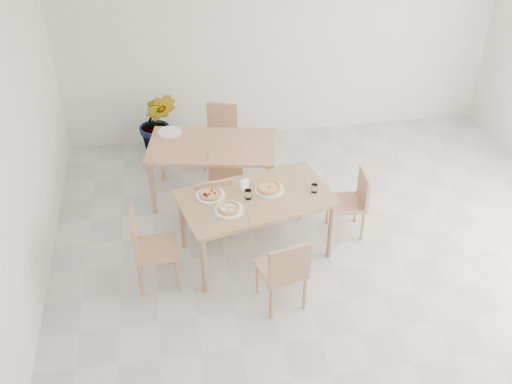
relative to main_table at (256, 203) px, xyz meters
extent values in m
plane|color=beige|center=(0.77, -0.87, -0.67)|extent=(7.00, 7.00, 0.00)
plane|color=white|center=(0.77, -0.87, 2.13)|extent=(7.00, 7.00, 0.00)
plane|color=silver|center=(0.77, 2.63, 0.73)|extent=(6.00, 0.00, 6.00)
plane|color=silver|center=(-2.23, -0.87, 0.73)|extent=(0.00, 7.00, 7.00)
cube|color=#A68855|center=(0.00, 0.00, 0.06)|extent=(1.72, 1.21, 0.04)
cylinder|color=#A68855|center=(-0.61, -0.52, -0.32)|extent=(0.06, 0.06, 0.71)
cylinder|color=#A68855|center=(0.78, -0.21, -0.32)|extent=(0.06, 0.06, 0.71)
cylinder|color=#A68855|center=(-0.78, 0.21, -0.32)|extent=(0.06, 0.06, 0.71)
cylinder|color=#A68855|center=(0.61, 0.52, -0.32)|extent=(0.06, 0.06, 0.71)
cube|color=tan|center=(0.12, -0.78, -0.25)|extent=(0.49, 0.49, 0.04)
cube|color=tan|center=(0.16, -0.96, -0.03)|extent=(0.41, 0.13, 0.40)
cylinder|color=tan|center=(0.26, -0.57, -0.47)|extent=(0.04, 0.04, 0.41)
cylinder|color=tan|center=(-0.09, -0.64, -0.47)|extent=(0.04, 0.04, 0.41)
cylinder|color=tan|center=(0.33, -0.91, -0.47)|extent=(0.04, 0.04, 0.41)
cylinder|color=tan|center=(-0.02, -0.99, -0.47)|extent=(0.04, 0.04, 0.41)
cube|color=tan|center=(-0.17, 0.67, -0.24)|extent=(0.51, 0.51, 0.04)
cube|color=tan|center=(-0.22, 0.85, -0.03)|extent=(0.41, 0.14, 0.40)
cylinder|color=tan|center=(-0.30, 0.45, -0.47)|extent=(0.04, 0.04, 0.41)
cylinder|color=tan|center=(0.05, 0.54, -0.47)|extent=(0.04, 0.04, 0.41)
cylinder|color=tan|center=(-0.39, 0.80, -0.47)|extent=(0.04, 0.04, 0.41)
cylinder|color=tan|center=(-0.04, 0.89, -0.47)|extent=(0.04, 0.04, 0.41)
cube|color=tan|center=(-1.07, -0.29, -0.23)|extent=(0.45, 0.45, 0.04)
cube|color=tan|center=(-1.26, -0.30, -0.01)|extent=(0.06, 0.43, 0.41)
cylinder|color=tan|center=(-0.88, -0.47, -0.46)|extent=(0.04, 0.04, 0.42)
cylinder|color=tan|center=(-0.89, -0.10, -0.46)|extent=(0.04, 0.04, 0.42)
cylinder|color=tan|center=(-1.25, -0.48, -0.46)|extent=(0.04, 0.04, 0.42)
cylinder|color=tan|center=(-1.26, -0.11, -0.46)|extent=(0.04, 0.04, 0.42)
cube|color=tan|center=(1.06, 0.19, -0.27)|extent=(0.42, 0.42, 0.04)
cube|color=tan|center=(1.24, 0.18, -0.07)|extent=(0.07, 0.39, 0.37)
cylinder|color=tan|center=(0.91, 0.37, -0.48)|extent=(0.03, 0.03, 0.38)
cylinder|color=tan|center=(0.88, 0.04, -0.48)|extent=(0.03, 0.03, 0.38)
cylinder|color=tan|center=(1.24, 0.35, -0.48)|extent=(0.03, 0.03, 0.38)
cylinder|color=tan|center=(1.21, 0.01, -0.48)|extent=(0.03, 0.03, 0.38)
cylinder|color=white|center=(0.16, 0.10, 0.09)|extent=(0.31, 0.31, 0.02)
cylinder|color=white|center=(-0.31, -0.19, 0.09)|extent=(0.30, 0.30, 0.02)
cylinder|color=white|center=(-0.46, 0.09, 0.09)|extent=(0.31, 0.31, 0.02)
cylinder|color=#E7A46D|center=(0.16, 0.10, 0.10)|extent=(0.27, 0.27, 0.01)
torus|color=#E7A46D|center=(0.16, 0.10, 0.11)|extent=(0.28, 0.28, 0.03)
cylinder|color=orange|center=(0.16, 0.10, 0.11)|extent=(0.21, 0.21, 0.01)
ellipsoid|color=#224D11|center=(0.16, 0.10, 0.12)|extent=(0.05, 0.04, 0.01)
cylinder|color=#E7A46D|center=(-0.31, -0.19, 0.10)|extent=(0.24, 0.24, 0.01)
torus|color=#E7A46D|center=(-0.31, -0.19, 0.11)|extent=(0.24, 0.24, 0.03)
cylinder|color=#F8E7CB|center=(-0.31, -0.19, 0.11)|extent=(0.18, 0.18, 0.01)
cylinder|color=#E7A46D|center=(-0.46, 0.09, 0.10)|extent=(0.24, 0.24, 0.01)
torus|color=#E7A46D|center=(-0.46, 0.09, 0.11)|extent=(0.25, 0.25, 0.03)
cylinder|color=orange|center=(-0.46, 0.09, 0.11)|extent=(0.18, 0.18, 0.01)
cylinder|color=white|center=(0.62, -0.01, 0.12)|extent=(0.07, 0.07, 0.09)
cylinder|color=white|center=(-0.09, -0.01, 0.13)|extent=(0.08, 0.08, 0.10)
cube|color=silver|center=(-0.10, 0.14, 0.09)|extent=(0.12, 0.11, 0.01)
cube|color=white|center=(-0.10, 0.14, 0.15)|extent=(0.11, 0.09, 0.11)
cube|color=silver|center=(0.60, 0.13, 0.08)|extent=(0.05, 0.19, 0.01)
cube|color=silver|center=(-0.12, -0.35, 0.08)|extent=(0.03, 0.17, 0.01)
cube|color=tan|center=(-0.35, 1.12, 0.06)|extent=(1.64, 1.13, 0.04)
cylinder|color=tan|center=(-1.08, 0.90, -0.32)|extent=(0.06, 0.06, 0.71)
cylinder|color=tan|center=(0.25, 0.64, -0.32)|extent=(0.06, 0.06, 0.71)
cylinder|color=tan|center=(-0.94, 1.61, -0.32)|extent=(0.06, 0.06, 0.71)
cylinder|color=tan|center=(0.39, 1.34, -0.32)|extent=(0.06, 0.06, 0.71)
cube|color=tan|center=(-0.43, 0.44, -0.26)|extent=(0.44, 0.44, 0.04)
cube|color=tan|center=(-0.41, 0.26, -0.05)|extent=(0.40, 0.08, 0.38)
cylinder|color=tan|center=(-0.28, 0.63, -0.48)|extent=(0.03, 0.03, 0.39)
cylinder|color=tan|center=(-0.62, 0.59, -0.48)|extent=(0.03, 0.03, 0.39)
cylinder|color=tan|center=(-0.24, 0.28, -0.48)|extent=(0.03, 0.03, 0.39)
cylinder|color=tan|center=(-0.58, 0.25, -0.48)|extent=(0.03, 0.03, 0.39)
cube|color=tan|center=(-0.18, 1.83, -0.25)|extent=(0.52, 0.52, 0.04)
cube|color=tan|center=(-0.12, 2.01, -0.04)|extent=(0.40, 0.17, 0.39)
cylinder|color=tan|center=(-0.41, 1.73, -0.47)|extent=(0.04, 0.04, 0.40)
cylinder|color=tan|center=(-0.07, 1.61, -0.47)|extent=(0.04, 0.04, 0.40)
cylinder|color=tan|center=(-0.29, 2.06, -0.47)|extent=(0.04, 0.04, 0.40)
cylinder|color=tan|center=(0.04, 1.94, -0.47)|extent=(0.04, 0.04, 0.40)
cylinder|color=white|center=(-0.82, 1.49, 0.09)|extent=(0.29, 0.29, 0.02)
imported|color=#1E621D|center=(-0.97, 2.28, -0.20)|extent=(0.60, 0.52, 0.95)
camera|label=1|loc=(-0.82, -4.97, 3.71)|focal=42.00mm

